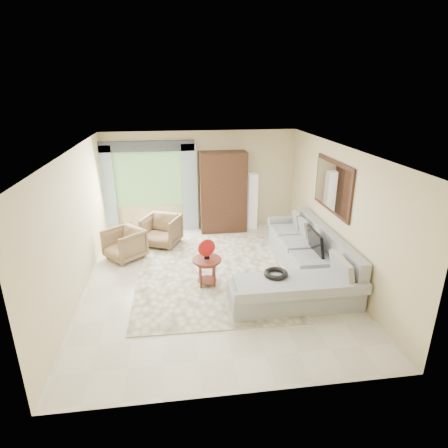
{
  "coord_description": "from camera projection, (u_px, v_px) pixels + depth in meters",
  "views": [
    {
      "loc": [
        -0.71,
        -6.62,
        3.66
      ],
      "look_at": [
        0.25,
        0.35,
        1.05
      ],
      "focal_mm": 30.0,
      "sensor_mm": 36.0,
      "label": 1
    }
  ],
  "objects": [
    {
      "name": "valance",
      "position": [
        146.0,
        146.0,
        9.25
      ],
      "size": [
        2.4,
        0.12,
        0.26
      ],
      "primitive_type": "cube",
      "color": "#1E232D",
      "rests_on": "wall_back"
    },
    {
      "name": "sectional_sofa",
      "position": [
        303.0,
        265.0,
        7.48
      ],
      "size": [
        2.3,
        3.46,
        0.9
      ],
      "color": "#A5AAAE",
      "rests_on": "ground"
    },
    {
      "name": "curtain_left",
      "position": [
        107.0,
        191.0,
        9.48
      ],
      "size": [
        0.4,
        0.08,
        2.3
      ],
      "primitive_type": "cube",
      "color": "#9EB7CC",
      "rests_on": "ground"
    },
    {
      "name": "red_disc",
      "position": [
        207.0,
        248.0,
        7.03
      ],
      "size": [
        0.33,
        0.12,
        0.34
      ],
      "primitive_type": "cylinder",
      "rotation": [
        1.57,
        0.0,
        0.3
      ],
      "color": "red",
      "rests_on": "coffee_table"
    },
    {
      "name": "curtain_right",
      "position": [
        190.0,
        188.0,
        9.75
      ],
      "size": [
        0.4,
        0.08,
        2.3
      ],
      "primitive_type": "cube",
      "color": "#9EB7CC",
      "rests_on": "ground"
    },
    {
      "name": "ground",
      "position": [
        214.0,
        280.0,
        7.51
      ],
      "size": [
        6.0,
        6.0,
        0.0
      ],
      "primitive_type": "plane",
      "color": "silver",
      "rests_on": "ground"
    },
    {
      "name": "potted_plant",
      "position": [
        125.0,
        230.0,
        9.3
      ],
      "size": [
        0.56,
        0.5,
        0.56
      ],
      "primitive_type": "imported",
      "rotation": [
        0.0,
        0.0,
        0.13
      ],
      "color": "#999999",
      "rests_on": "ground"
    },
    {
      "name": "area_rug",
      "position": [
        211.0,
        272.0,
        7.79
      ],
      "size": [
        3.07,
        4.05,
        0.02
      ],
      "primitive_type": "cube",
      "rotation": [
        0.0,
        0.0,
        -0.02
      ],
      "color": "#FAF1C6",
      "rests_on": "ground"
    },
    {
      "name": "armchair_left",
      "position": [
        124.0,
        244.0,
        8.31
      ],
      "size": [
        1.06,
        1.06,
        0.69
      ],
      "primitive_type": "imported",
      "rotation": [
        0.0,
        0.0,
        -0.86
      ],
      "color": "#846548",
      "rests_on": "ground"
    },
    {
      "name": "floor_lamp",
      "position": [
        252.0,
        201.0,
        10.01
      ],
      "size": [
        0.24,
        0.24,
        1.5
      ],
      "primitive_type": "cube",
      "color": "silver",
      "rests_on": "ground"
    },
    {
      "name": "armchair_right",
      "position": [
        162.0,
        231.0,
        9.02
      ],
      "size": [
        1.05,
        1.06,
        0.74
      ],
      "primitive_type": "imported",
      "rotation": [
        0.0,
        0.0,
        -0.41
      ],
      "color": "olive",
      "rests_on": "ground"
    },
    {
      "name": "wall_mirror",
      "position": [
        333.0,
        186.0,
        7.54
      ],
      "size": [
        0.05,
        1.7,
        1.05
      ],
      "color": "black",
      "rests_on": "wall_right"
    },
    {
      "name": "window",
      "position": [
        149.0,
        179.0,
        9.61
      ],
      "size": [
        1.8,
        0.04,
        1.4
      ],
      "primitive_type": "cube",
      "color": "#669E59",
      "rests_on": "wall_back"
    },
    {
      "name": "tv_screen",
      "position": [
        315.0,
        242.0,
        7.49
      ],
      "size": [
        0.14,
        0.74,
        0.48
      ],
      "primitive_type": "cube",
      "rotation": [
        0.0,
        -0.17,
        0.0
      ],
      "color": "black",
      "rests_on": "sectional_sofa"
    },
    {
      "name": "coffee_table",
      "position": [
        207.0,
        271.0,
        7.2
      ],
      "size": [
        0.56,
        0.56,
        0.56
      ],
      "rotation": [
        0.0,
        0.0,
        -0.21
      ],
      "color": "#512115",
      "rests_on": "ground"
    },
    {
      "name": "garden_hose",
      "position": [
        276.0,
        273.0,
        6.6
      ],
      "size": [
        0.43,
        0.43,
        0.09
      ],
      "primitive_type": "torus",
      "color": "black",
      "rests_on": "sectional_sofa"
    },
    {
      "name": "armoire",
      "position": [
        223.0,
        192.0,
        9.74
      ],
      "size": [
        1.2,
        0.55,
        2.1
      ],
      "primitive_type": "cube",
      "color": "#311B10",
      "rests_on": "ground"
    }
  ]
}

